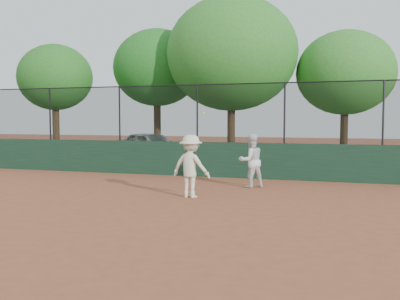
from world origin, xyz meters
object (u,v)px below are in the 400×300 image
(player_second, at_px, (251,161))
(tree_2, at_px, (232,54))
(tree_0, at_px, (55,78))
(parked_car, at_px, (151,147))
(tree_1, at_px, (157,68))
(player_main, at_px, (191,166))
(tree_3, at_px, (345,73))

(player_second, relative_size, tree_2, 0.21)
(tree_0, bearing_deg, player_second, -29.80)
(parked_car, height_order, tree_2, tree_2)
(tree_0, relative_size, tree_1, 0.88)
(player_second, distance_m, tree_1, 11.00)
(tree_0, distance_m, tree_1, 5.12)
(player_second, height_order, tree_0, tree_0)
(player_main, height_order, tree_2, tree_2)
(player_main, height_order, tree_1, tree_1)
(tree_3, bearing_deg, player_second, -107.55)
(parked_car, bearing_deg, player_main, -122.96)
(parked_car, relative_size, tree_1, 0.64)
(player_second, distance_m, tree_2, 8.83)
(parked_car, relative_size, tree_3, 0.70)
(tree_0, distance_m, tree_3, 13.97)
(parked_car, distance_m, tree_3, 9.40)
(player_main, distance_m, tree_0, 13.60)
(parked_car, xyz_separation_m, tree_3, (8.53, 2.12, 3.34))
(player_main, xyz_separation_m, tree_2, (-1.24, 9.52, 4.19))
(tree_1, relative_size, tree_2, 0.85)
(player_second, relative_size, tree_3, 0.26)
(tree_1, bearing_deg, tree_2, -10.04)
(player_second, bearing_deg, tree_2, -109.70)
(parked_car, relative_size, player_main, 1.93)
(tree_2, bearing_deg, player_main, -82.58)
(player_second, xyz_separation_m, tree_2, (-2.38, 7.40, 4.21))
(player_second, distance_m, tree_0, 13.32)
(parked_car, xyz_separation_m, player_second, (5.90, -6.21, 0.07))
(parked_car, bearing_deg, tree_2, -44.07)
(tree_0, xyz_separation_m, tree_3, (13.84, 1.91, -0.00))
(player_main, relative_size, tree_1, 0.33)
(player_second, height_order, tree_2, tree_2)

